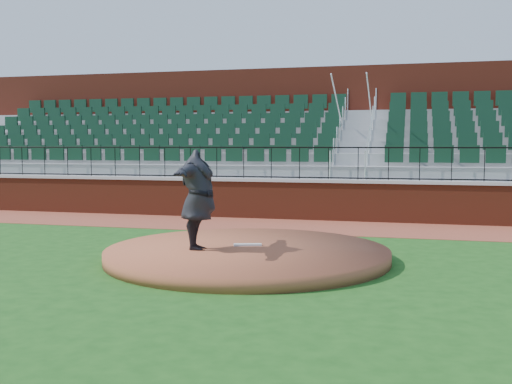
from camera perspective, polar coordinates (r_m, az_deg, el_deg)
ground at (r=12.55m, az=-1.74°, el=-6.45°), size 90.00×90.00×0.00m
warning_track at (r=17.73m, az=3.18°, el=-3.22°), size 34.00×3.20×0.01m
field_wall at (r=19.22m, az=4.13°, el=-0.84°), size 34.00×0.35×1.20m
wall_cap at (r=19.17m, az=4.14°, el=1.10°), size 34.00×0.45×0.10m
wall_railing at (r=19.15m, az=4.15°, el=2.74°), size 34.00×0.05×1.00m
seating_stands at (r=21.82m, az=5.46°, el=4.26°), size 34.00×5.10×4.60m
concourse_wall at (r=24.59m, az=6.51°, el=5.32°), size 34.00×0.50×5.50m
pitchers_mound at (r=12.52m, az=-0.83°, el=-5.89°), size 5.86×5.86×0.25m
pitching_rubber at (r=12.78m, az=-0.80°, el=-5.02°), size 0.61×0.32×0.04m
pitcher at (r=12.24m, az=-5.52°, el=-0.73°), size 0.98×2.58×2.04m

